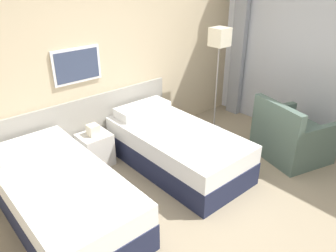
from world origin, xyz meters
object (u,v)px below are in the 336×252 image
at_px(nightstand, 95,149).
at_px(floor_lamp, 219,45).
at_px(bed_near_window, 176,147).
at_px(armchair, 291,139).
at_px(bed_near_door, 63,198).

xyz_separation_m(nightstand, floor_lamp, (2.04, -0.32, 1.15)).
height_order(bed_near_window, armchair, armchair).
relative_size(bed_near_door, nightstand, 3.24).
bearing_deg(armchair, nightstand, 69.49).
xyz_separation_m(bed_near_window, armchair, (1.38, -0.88, 0.00)).
bearing_deg(bed_near_window, bed_near_door, 180.00).
height_order(bed_near_door, bed_near_window, same).
distance_m(bed_near_door, nightstand, 1.09).
relative_size(bed_near_window, nightstand, 3.24).
distance_m(nightstand, floor_lamp, 2.37).
bearing_deg(floor_lamp, bed_near_door, -171.68).
bearing_deg(floor_lamp, bed_near_window, -161.49).
relative_size(bed_near_door, armchair, 1.85).
relative_size(nightstand, floor_lamp, 0.36).
bearing_deg(bed_near_window, floor_lamp, 18.51).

